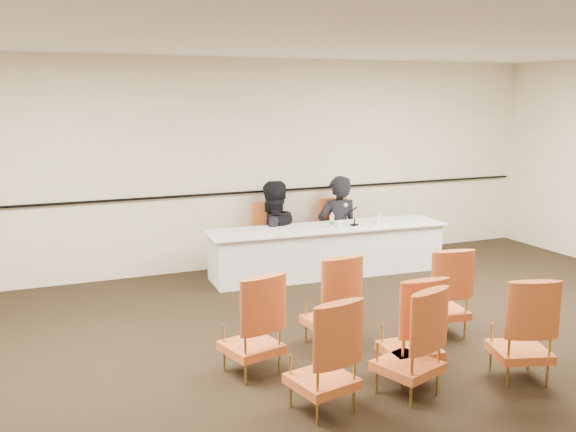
{
  "coord_description": "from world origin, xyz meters",
  "views": [
    {
      "loc": [
        -2.86,
        -4.71,
        2.48
      ],
      "look_at": [
        0.23,
        2.6,
        0.98
      ],
      "focal_mm": 40.0,
      "sensor_mm": 36.0,
      "label": 1
    }
  ],
  "objects_px": {
    "water_bottle": "(332,220)",
    "aud_chair_front_left": "(251,323)",
    "panelist_main_chair": "(338,232)",
    "panelist_second": "(272,243)",
    "coffee_cup": "(379,220)",
    "aud_chair_back_mid": "(408,340)",
    "aud_chair_front_mid": "(331,300)",
    "aud_chair_front_right": "(442,291)",
    "drinking_glass": "(340,224)",
    "aud_chair_back_left": "(322,354)",
    "aud_chair_extra": "(411,326)",
    "microphone": "(355,215)",
    "panel_table": "(328,250)",
    "panelist_second_chair": "(272,237)",
    "aud_chair_back_right": "(521,327)",
    "panelist_main": "(338,235)"
  },
  "relations": [
    {
      "from": "aud_chair_front_left",
      "to": "panelist_main",
      "type": "bearing_deg",
      "value": 37.93
    },
    {
      "from": "aud_chair_front_left",
      "to": "aud_chair_front_mid",
      "type": "height_order",
      "value": "same"
    },
    {
      "from": "panelist_second",
      "to": "coffee_cup",
      "type": "xyz_separation_m",
      "value": [
        1.36,
        -0.67,
        0.36
      ]
    },
    {
      "from": "panelist_second",
      "to": "aud_chair_front_mid",
      "type": "xyz_separation_m",
      "value": [
        -0.52,
        -2.91,
        0.09
      ]
    },
    {
      "from": "panelist_second_chair",
      "to": "microphone",
      "type": "distance_m",
      "value": 1.24
    },
    {
      "from": "aud_chair_extra",
      "to": "microphone",
      "type": "bearing_deg",
      "value": 72.26
    },
    {
      "from": "panelist_second",
      "to": "aud_chair_back_right",
      "type": "xyz_separation_m",
      "value": [
        0.68,
        -4.25,
        0.09
      ]
    },
    {
      "from": "panelist_main_chair",
      "to": "panelist_second",
      "type": "relative_size",
      "value": 0.53
    },
    {
      "from": "panelist_second_chair",
      "to": "water_bottle",
      "type": "distance_m",
      "value": 0.95
    },
    {
      "from": "panelist_main",
      "to": "aud_chair_back_left",
      "type": "distance_m",
      "value": 4.63
    },
    {
      "from": "panelist_second_chair",
      "to": "aud_chair_back_mid",
      "type": "xyz_separation_m",
      "value": [
        -0.41,
        -4.13,
        0.0
      ]
    },
    {
      "from": "aud_chair_front_mid",
      "to": "aud_chair_back_left",
      "type": "bearing_deg",
      "value": -125.77
    },
    {
      "from": "panelist_second",
      "to": "coffee_cup",
      "type": "bearing_deg",
      "value": 142.84
    },
    {
      "from": "coffee_cup",
      "to": "aud_chair_back_left",
      "type": "bearing_deg",
      "value": -126.62
    },
    {
      "from": "panel_table",
      "to": "aud_chair_extra",
      "type": "xyz_separation_m",
      "value": [
        -0.82,
        -3.29,
        0.14
      ]
    },
    {
      "from": "aud_chair_front_mid",
      "to": "aud_chair_extra",
      "type": "relative_size",
      "value": 1.0
    },
    {
      "from": "microphone",
      "to": "aud_chair_back_left",
      "type": "distance_m",
      "value": 4.13
    },
    {
      "from": "microphone",
      "to": "aud_chair_front_right",
      "type": "distance_m",
      "value": 2.51
    },
    {
      "from": "panelist_second",
      "to": "aud_chair_extra",
      "type": "xyz_separation_m",
      "value": [
        -0.2,
        -3.85,
        0.09
      ]
    },
    {
      "from": "aud_chair_front_right",
      "to": "aud_chair_back_right",
      "type": "relative_size",
      "value": 1.0
    },
    {
      "from": "coffee_cup",
      "to": "aud_chair_back_mid",
      "type": "height_order",
      "value": "aud_chair_back_mid"
    },
    {
      "from": "aud_chair_front_mid",
      "to": "coffee_cup",
      "type": "bearing_deg",
      "value": 43.66
    },
    {
      "from": "microphone",
      "to": "drinking_glass",
      "type": "xyz_separation_m",
      "value": [
        -0.25,
        -0.03,
        -0.1
      ]
    },
    {
      "from": "coffee_cup",
      "to": "aud_chair_front_right",
      "type": "distance_m",
      "value": 2.53
    },
    {
      "from": "aud_chair_front_right",
      "to": "aud_chair_extra",
      "type": "distance_m",
      "value": 1.16
    },
    {
      "from": "aud_chair_back_mid",
      "to": "aud_chair_front_right",
      "type": "bearing_deg",
      "value": 24.47
    },
    {
      "from": "panelist_second",
      "to": "aud_chair_front_right",
      "type": "height_order",
      "value": "panelist_second"
    },
    {
      "from": "drinking_glass",
      "to": "aud_chair_back_left",
      "type": "height_order",
      "value": "aud_chair_back_left"
    },
    {
      "from": "water_bottle",
      "to": "aud_chair_extra",
      "type": "xyz_separation_m",
      "value": [
        -0.85,
        -3.24,
        -0.31
      ]
    },
    {
      "from": "microphone",
      "to": "aud_chair_front_right",
      "type": "relative_size",
      "value": 0.32
    },
    {
      "from": "panelist_second_chair",
      "to": "aud_chair_back_right",
      "type": "relative_size",
      "value": 1.0
    },
    {
      "from": "coffee_cup",
      "to": "aud_chair_back_mid",
      "type": "xyz_separation_m",
      "value": [
        -1.77,
        -3.46,
        -0.27
      ]
    },
    {
      "from": "panelist_main_chair",
      "to": "aud_chair_extra",
      "type": "distance_m",
      "value": 3.99
    },
    {
      "from": "panelist_second",
      "to": "water_bottle",
      "type": "xyz_separation_m",
      "value": [
        0.65,
        -0.61,
        0.4
      ]
    },
    {
      "from": "aud_chair_front_mid",
      "to": "aud_chair_front_right",
      "type": "height_order",
      "value": "same"
    },
    {
      "from": "panelist_main_chair",
      "to": "aud_chair_back_mid",
      "type": "xyz_separation_m",
      "value": [
        -1.44,
        -4.08,
        0.0
      ]
    },
    {
      "from": "aud_chair_back_left",
      "to": "aud_chair_back_right",
      "type": "xyz_separation_m",
      "value": [
        1.87,
        -0.14,
        0.0
      ]
    },
    {
      "from": "panelist_main",
      "to": "panelist_second_chair",
      "type": "height_order",
      "value": "panelist_main"
    },
    {
      "from": "panelist_main",
      "to": "panelist_second",
      "type": "bearing_deg",
      "value": -1.66
    },
    {
      "from": "panelist_main_chair",
      "to": "drinking_glass",
      "type": "relative_size",
      "value": 9.5
    },
    {
      "from": "panelist_main",
      "to": "panelist_second_chair",
      "type": "distance_m",
      "value": 1.04
    },
    {
      "from": "aud_chair_front_left",
      "to": "drinking_glass",
      "type": "bearing_deg",
      "value": 35.32
    },
    {
      "from": "panelist_main",
      "to": "aud_chair_front_mid",
      "type": "distance_m",
      "value": 3.25
    },
    {
      "from": "panelist_main",
      "to": "aud_chair_front_right",
      "type": "xyz_separation_m",
      "value": [
        -0.35,
        -3.04,
        0.04
      ]
    },
    {
      "from": "water_bottle",
      "to": "aud_chair_back_left",
      "type": "bearing_deg",
      "value": -117.82
    },
    {
      "from": "panelist_second_chair",
      "to": "aud_chair_back_left",
      "type": "distance_m",
      "value": 4.28
    },
    {
      "from": "panelist_main_chair",
      "to": "coffee_cup",
      "type": "bearing_deg",
      "value": -59.11
    },
    {
      "from": "water_bottle",
      "to": "aud_chair_front_left",
      "type": "distance_m",
      "value": 3.39
    },
    {
      "from": "aud_chair_front_right",
      "to": "coffee_cup",
      "type": "bearing_deg",
      "value": 82.43
    },
    {
      "from": "microphone",
      "to": "aud_chair_extra",
      "type": "bearing_deg",
      "value": -132.3
    }
  ]
}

